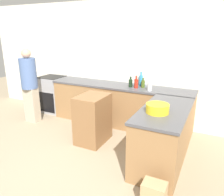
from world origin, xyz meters
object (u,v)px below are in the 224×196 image
at_px(olive_oil_bottle, 143,84).
at_px(vinegar_bottle_clear, 150,86).
at_px(wine_bottle_dark, 131,83).
at_px(dish_soap_bottle, 141,80).
at_px(range_oven, 53,94).
at_px(island_table, 93,119).
at_px(mixing_bowl, 157,108).
at_px(hot_sauce_bottle, 136,83).
at_px(person_by_range, 29,84).
at_px(paper_bag, 154,195).

bearing_deg(olive_oil_bottle, vinegar_bottle_clear, -44.95).
distance_m(wine_bottle_dark, dish_soap_bottle, 0.27).
xyz_separation_m(range_oven, olive_oil_bottle, (2.43, 0.02, 0.53)).
xyz_separation_m(range_oven, island_table, (1.80, -0.98, -0.00)).
bearing_deg(mixing_bowl, vinegar_bottle_clear, 112.14).
relative_size(range_oven, vinegar_bottle_clear, 3.78).
bearing_deg(range_oven, vinegar_bottle_clear, -4.12).
bearing_deg(wine_bottle_dark, island_table, -113.19).
relative_size(hot_sauce_bottle, person_by_range, 0.15).
xyz_separation_m(wine_bottle_dark, olive_oil_bottle, (0.24, 0.08, -0.01)).
xyz_separation_m(hot_sauce_bottle, wine_bottle_dark, (-0.13, 0.02, -0.01)).
distance_m(range_oven, hot_sauce_bottle, 2.39).
xyz_separation_m(olive_oil_bottle, dish_soap_bottle, (-0.10, 0.14, 0.04)).
bearing_deg(dish_soap_bottle, vinegar_bottle_clear, -49.23).
bearing_deg(dish_soap_bottle, hot_sauce_bottle, -94.02).
relative_size(vinegar_bottle_clear, person_by_range, 0.15).
bearing_deg(mixing_bowl, dish_soap_bottle, 117.29).
xyz_separation_m(dish_soap_bottle, paper_bag, (0.97, -2.24, -0.87)).
height_order(dish_soap_bottle, person_by_range, person_by_range).
bearing_deg(dish_soap_bottle, olive_oil_bottle, -56.38).
xyz_separation_m(island_table, paper_bag, (1.51, -1.11, -0.29)).
relative_size(island_table, olive_oil_bottle, 4.52).
bearing_deg(island_table, olive_oil_bottle, 57.42).
distance_m(mixing_bowl, hot_sauce_bottle, 1.44).
bearing_deg(range_oven, person_by_range, -87.92).
bearing_deg(vinegar_bottle_clear, range_oven, 175.88).
relative_size(island_table, paper_bag, 2.79).
height_order(mixing_bowl, person_by_range, person_by_range).
bearing_deg(wine_bottle_dark, mixing_bowl, -53.81).
bearing_deg(island_table, hot_sauce_bottle, 59.70).
distance_m(island_table, dish_soap_bottle, 1.38).
bearing_deg(wine_bottle_dark, vinegar_bottle_clear, -15.15).
xyz_separation_m(wine_bottle_dark, vinegar_bottle_clear, (0.45, -0.12, 0.01)).
bearing_deg(vinegar_bottle_clear, mixing_bowl, -67.86).
height_order(vinegar_bottle_clear, paper_bag, vinegar_bottle_clear).
bearing_deg(hot_sauce_bottle, vinegar_bottle_clear, -17.96).
bearing_deg(olive_oil_bottle, mixing_bowl, -63.45).
relative_size(wine_bottle_dark, vinegar_bottle_clear, 0.90).
bearing_deg(wine_bottle_dark, olive_oil_bottle, 18.86).
bearing_deg(person_by_range, wine_bottle_dark, 17.87).
relative_size(hot_sauce_bottle, dish_soap_bottle, 0.85).
bearing_deg(range_oven, paper_bag, -32.18).
bearing_deg(paper_bag, island_table, 143.73).
bearing_deg(mixing_bowl, island_table, 165.85).
xyz_separation_m(person_by_range, paper_bag, (3.28, -1.32, -0.74)).
bearing_deg(paper_bag, dish_soap_bottle, 113.40).
distance_m(olive_oil_bottle, person_by_range, 2.53).
bearing_deg(olive_oil_bottle, person_by_range, -162.02).
distance_m(range_oven, wine_bottle_dark, 2.26).
relative_size(mixing_bowl, paper_bag, 1.02).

